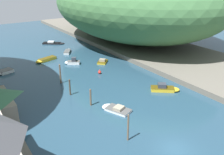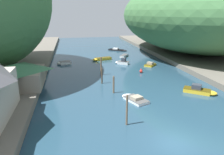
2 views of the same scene
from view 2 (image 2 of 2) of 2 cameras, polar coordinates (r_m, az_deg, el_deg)
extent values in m
plane|color=#234256|center=(49.77, 0.52, 2.28)|extent=(130.00, 130.00, 0.00)
cube|color=#666056|center=(60.08, 25.32, 3.70)|extent=(22.00, 120.00, 1.04)
ellipsoid|color=#3D6B3D|center=(69.44, 21.39, 14.89)|extent=(41.03, 57.45, 20.93)
cube|color=gray|center=(37.51, -23.38, -0.22)|extent=(7.62, 7.63, 2.71)
pyramid|color=#38704C|center=(37.05, -23.71, 2.54)|extent=(8.23, 8.25, 1.02)
cube|color=white|center=(54.30, 2.96, 3.86)|extent=(3.08, 2.71, 0.67)
ellipsoid|color=white|center=(54.76, 1.61, 3.99)|extent=(1.89, 1.89, 0.67)
cube|color=#525252|center=(54.22, 2.97, 4.22)|extent=(3.14, 2.76, 0.03)
cube|color=#333842|center=(54.10, 3.06, 4.66)|extent=(1.35, 1.37, 0.89)
cube|color=gold|center=(53.39, 9.97, 3.24)|extent=(3.44, 3.45, 0.38)
ellipsoid|color=gold|center=(54.72, 10.61, 3.53)|extent=(2.33, 2.33, 0.38)
cube|color=#4C3E0E|center=(53.34, 9.98, 3.45)|extent=(3.51, 3.52, 0.03)
cube|color=#9E937F|center=(53.20, 9.96, 3.71)|extent=(1.68, 1.68, 0.55)
cube|color=white|center=(32.08, 6.28, -5.85)|extent=(3.29, 4.18, 0.36)
ellipsoid|color=white|center=(33.40, 4.28, -4.85)|extent=(2.50, 2.44, 0.36)
cube|color=#525252|center=(32.00, 6.29, -5.52)|extent=(3.36, 4.26, 0.03)
cube|color=#9E937F|center=(31.84, 6.43, -5.25)|extent=(1.81, 1.73, 0.43)
cube|color=white|center=(55.68, -12.19, 3.80)|extent=(3.12, 2.72, 0.61)
ellipsoid|color=white|center=(55.35, -13.51, 3.63)|extent=(1.83, 2.24, 0.61)
cube|color=#525252|center=(55.61, -12.21, 4.12)|extent=(3.18, 2.77, 0.03)
cube|color=gold|center=(59.14, -2.27, 4.92)|extent=(4.57, 2.82, 0.63)
ellipsoid|color=gold|center=(58.28, -4.18, 4.71)|extent=(2.50, 2.12, 0.63)
cube|color=#4C3E0E|center=(59.08, -2.28, 5.23)|extent=(4.66, 2.87, 0.03)
cube|color=white|center=(63.19, 3.19, 5.67)|extent=(3.09, 3.70, 0.60)
ellipsoid|color=white|center=(64.83, 3.72, 5.94)|extent=(2.05, 2.19, 0.60)
cube|color=#525252|center=(63.13, 3.19, 5.95)|extent=(3.15, 3.77, 0.03)
cube|color=gold|center=(37.64, 21.29, -3.25)|extent=(4.22, 3.86, 0.62)
ellipsoid|color=gold|center=(37.53, 24.31, -3.67)|extent=(2.60, 2.55, 0.62)
cube|color=#4C3E0E|center=(37.53, 21.34, -2.79)|extent=(4.31, 3.93, 0.03)
cube|color=#333842|center=(37.43, 21.21, -2.23)|extent=(1.86, 1.83, 0.76)
cube|color=black|center=(73.90, 1.10, 7.22)|extent=(5.19, 4.57, 0.36)
ellipsoid|color=black|center=(72.86, 2.93, 7.06)|extent=(3.10, 2.95, 0.36)
cube|color=black|center=(73.87, 1.10, 7.37)|extent=(5.29, 4.66, 0.03)
cube|color=silver|center=(73.90, 0.99, 7.53)|extent=(2.21, 2.12, 0.44)
cylinder|color=brown|center=(24.95, 3.90, -8.62)|extent=(0.23, 0.23, 3.57)
sphere|color=brown|center=(24.22, 3.99, -4.71)|extent=(0.20, 0.20, 0.20)
cylinder|color=brown|center=(34.60, 0.42, -1.98)|extent=(0.28, 0.28, 2.68)
sphere|color=brown|center=(34.17, 0.43, 0.24)|extent=(0.26, 0.26, 0.26)
cylinder|color=#4C3D2D|center=(39.27, -2.65, 0.34)|extent=(0.27, 0.27, 2.71)
sphere|color=#4C3D2D|center=(38.90, -2.68, 2.33)|extent=(0.24, 0.24, 0.24)
cylinder|color=brown|center=(44.57, -2.87, 2.92)|extent=(0.30, 0.30, 3.60)
sphere|color=brown|center=(44.16, -2.90, 5.26)|extent=(0.27, 0.27, 0.27)
sphere|color=red|center=(46.84, 7.60, 1.63)|extent=(0.67, 0.67, 0.67)
cone|color=red|center=(46.71, 7.62, 2.22)|extent=(0.33, 0.33, 0.33)
cylinder|color=#282D3D|center=(39.06, -19.84, -0.61)|extent=(0.13, 0.13, 0.85)
cylinder|color=#282D3D|center=(39.23, -19.82, -0.53)|extent=(0.13, 0.13, 0.85)
cube|color=#2D2D33|center=(38.95, -19.94, 0.46)|extent=(0.26, 0.40, 0.62)
sphere|color=tan|center=(38.84, -20.00, 1.06)|extent=(0.22, 0.22, 0.22)
camera|label=1|loc=(12.16, -103.15, 31.13)|focal=40.00mm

